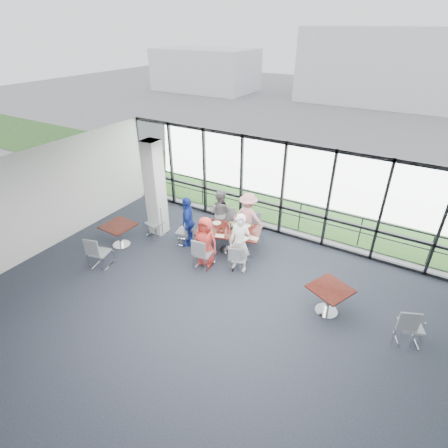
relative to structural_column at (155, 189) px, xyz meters
The scene contains 40 objects.
floor 4.96m from the structural_column, 39.81° to the right, with size 12.00×10.00×0.02m, color #1D232D.
ceiling 4.95m from the structural_column, 39.81° to the right, with size 12.00×10.00×0.04m, color white.
wall_left 3.84m from the structural_column, 128.66° to the right, with size 0.10×10.00×3.20m, color silver.
curtain_wall_back 4.12m from the structural_column, 29.05° to the left, with size 12.00×0.10×3.20m, color white.
structural_column is the anchor object (origin of this frame).
apron 8.04m from the structural_column, 62.78° to the left, with size 80.00×70.00×0.02m, color gray.
grass_strip 6.36m from the structural_column, 54.25° to the left, with size 80.00×5.00×0.01m, color #265419.
hangar_aux 28.85m from the structural_column, 119.94° to the left, with size 10.00×6.00×4.00m, color white.
guard_rail 4.57m from the structural_column, 35.84° to the left, with size 0.06×0.06×12.00m, color #2D2D33.
main_table 2.83m from the structural_column, ahead, with size 2.17×1.58×0.75m.
side_table_left 1.70m from the structural_column, 110.74° to the right, with size 0.95×0.95×0.75m.
side_table_right 6.25m from the structural_column, ahead, with size 1.16×1.16×0.75m.
diner_near_left 2.65m from the structural_column, 16.93° to the right, with size 0.75×0.49×1.54m, color red.
diner_near_right 3.50m from the structural_column, ahead, with size 0.65×0.47×1.77m, color white.
diner_far_left 2.25m from the structural_column, 25.66° to the left, with size 0.79×0.49×1.63m, color slate.
diner_far_right 3.14m from the structural_column, 21.99° to the left, with size 1.06×0.55×1.64m, color pink.
diner_end 1.56m from the structural_column, ahead, with size 0.98×0.54×1.68m, color navy.
chair_main_nl 2.85m from the structural_column, 20.51° to the right, with size 0.47×0.47×0.95m, color gray, non-canonical shape.
chair_main_nr 3.67m from the structural_column, ahead, with size 0.40×0.40×0.81m, color gray, non-canonical shape.
chair_main_fl 2.50m from the structural_column, 25.98° to the left, with size 0.45×0.45×0.92m, color gray, non-canonical shape.
chair_main_fr 3.34m from the structural_column, 23.45° to the left, with size 0.42×0.42×0.85m, color gray, non-canonical shape.
chair_main_end 1.67m from the structural_column, ahead, with size 0.44×0.44×0.90m, color gray, non-canonical shape.
chair_spare_la 2.67m from the structural_column, 93.53° to the right, with size 0.48×0.48×0.98m, color gray, non-canonical shape.
chair_spare_lb 1.15m from the structural_column, 74.46° to the right, with size 0.48×0.48×0.98m, color gray, non-canonical shape.
chair_spare_r 8.07m from the structural_column, ahead, with size 0.47×0.47×0.96m, color gray, non-canonical shape.
plate_nl 2.41m from the structural_column, ahead, with size 0.27×0.27×0.01m, color white.
plate_nr 3.37m from the structural_column, ahead, with size 0.24×0.24×0.01m, color white.
plate_fl 2.30m from the structural_column, 10.00° to the left, with size 0.27×0.27×0.01m, color white.
plate_fr 3.20m from the structural_column, 13.33° to the left, with size 0.24×0.24×0.01m, color white.
plate_end 2.10m from the structural_column, ahead, with size 0.25×0.25×0.01m, color white.
tumbler_a 2.66m from the structural_column, ahead, with size 0.07×0.07×0.14m, color white.
tumbler_b 3.11m from the structural_column, ahead, with size 0.07×0.07×0.15m, color white.
tumbler_c 2.79m from the structural_column, 10.39° to the left, with size 0.07×0.07×0.13m, color white.
tumbler_d 2.20m from the structural_column, ahead, with size 0.07×0.07×0.13m, color white.
menu_a 2.73m from the structural_column, ahead, with size 0.27×0.19×0.00m, color silver.
menu_b 3.61m from the structural_column, ahead, with size 0.30×0.21×0.00m, color silver.
menu_c 2.84m from the structural_column, 12.76° to the left, with size 0.32×0.22×0.00m, color silver.
condiment_caddy 2.86m from the structural_column, ahead, with size 0.10×0.07×0.04m, color black.
ketchup_bottle 2.72m from the structural_column, ahead, with size 0.06×0.06×0.18m, color maroon.
green_bottle 2.77m from the structural_column, ahead, with size 0.05×0.05×0.20m, color #1B7036.
Camera 1 is at (3.59, -4.78, 6.28)m, focal length 28.00 mm.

